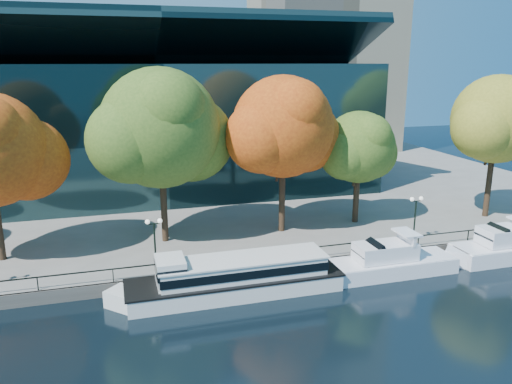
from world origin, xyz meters
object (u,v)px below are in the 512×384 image
object	(u,v)px
tour_boat	(230,276)
cruiser_far	(505,246)
tree_4	(360,149)
tree_2	(163,131)
cruiser_near	(385,262)
lamp_1	(154,232)
tree_3	(285,129)
lamp_2	(416,209)
tree_5	(498,121)

from	to	relation	value
tour_boat	cruiser_far	world-z (taller)	cruiser_far
tree_4	tree_2	bearing A→B (deg)	-179.27
cruiser_near	cruiser_far	size ratio (longest dim) A/B	1.05
tree_4	lamp_1	bearing A→B (deg)	-162.33
tree_3	lamp_1	bearing A→B (deg)	-154.57
tour_boat	cruiser_far	size ratio (longest dim) A/B	1.52
lamp_1	lamp_2	distance (m)	22.21
cruiser_near	tree_4	xyz separation A→B (m)	(2.63, 9.96, 7.19)
tree_2	tree_4	bearing A→B (deg)	0.73
tour_boat	cruiser_far	distance (m)	23.78
tree_2	tree_4	distance (m)	18.58
tour_boat	cruiser_near	world-z (taller)	cruiser_near
tree_5	lamp_1	xyz separation A→B (m)	(-33.64, -4.35, -6.65)
cruiser_far	lamp_2	xyz separation A→B (m)	(-6.47, 3.61, 2.82)
cruiser_near	lamp_2	bearing A→B (deg)	36.55
lamp_1	tour_boat	bearing A→B (deg)	-35.61
tree_2	tree_3	world-z (taller)	tree_2
cruiser_near	lamp_1	size ratio (longest dim) A/B	2.90
cruiser_far	tree_2	xyz separation A→B (m)	(-27.10, 9.74, 9.53)
lamp_1	tree_4	bearing A→B (deg)	17.67
tour_boat	lamp_2	bearing A→B (deg)	11.47
tree_2	lamp_1	xyz separation A→B (m)	(-1.58, -6.13, -6.70)
tour_boat	tree_2	world-z (taller)	tree_2
tree_5	lamp_2	xyz separation A→B (m)	(-11.43, -4.35, -6.65)
cruiser_near	lamp_2	world-z (taller)	lamp_2
cruiser_far	tree_4	world-z (taller)	tree_4
tree_4	tree_5	bearing A→B (deg)	-8.42
lamp_1	cruiser_far	bearing A→B (deg)	-7.17
cruiser_far	lamp_1	xyz separation A→B (m)	(-28.68, 3.61, 2.82)
cruiser_far	lamp_2	distance (m)	7.93
cruiser_near	cruiser_far	xyz separation A→B (m)	(11.31, -0.02, 0.10)
lamp_2	cruiser_far	bearing A→B (deg)	-29.11
tree_3	tree_5	distance (m)	21.46
cruiser_near	tree_5	world-z (taller)	tree_5
tour_boat	tree_3	bearing A→B (deg)	51.85
cruiser_far	tree_2	distance (m)	30.33
tree_5	lamp_1	world-z (taller)	tree_5
tree_2	cruiser_near	bearing A→B (deg)	-31.62
cruiser_far	lamp_1	distance (m)	29.04
tree_5	tree_4	bearing A→B (deg)	171.58
tour_boat	tree_5	bearing A→B (deg)	15.30
tree_5	lamp_2	distance (m)	13.92
tree_2	tree_3	size ratio (longest dim) A/B	1.05
tour_boat	tree_2	size ratio (longest dim) A/B	1.14
tree_3	tree_5	world-z (taller)	tree_3
lamp_2	tree_3	bearing A→B (deg)	149.75
tree_2	lamp_1	size ratio (longest dim) A/B	3.70
tour_boat	cruiser_near	distance (m)	12.47
tour_boat	tree_4	bearing A→B (deg)	33.22
tree_5	lamp_2	bearing A→B (deg)	-159.17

